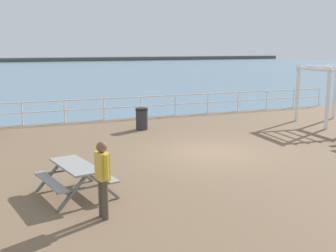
% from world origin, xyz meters
% --- Properties ---
extents(ground_plane, '(30.00, 24.00, 0.20)m').
position_xyz_m(ground_plane, '(0.00, 0.00, -0.10)').
color(ground_plane, brown).
extents(sea_band, '(142.00, 90.00, 0.01)m').
position_xyz_m(sea_band, '(0.00, 52.75, 0.00)').
color(sea_band, slate).
rests_on(sea_band, ground).
extents(distant_shoreline, '(142.00, 6.00, 1.80)m').
position_xyz_m(distant_shoreline, '(0.00, 95.75, 0.00)').
color(distant_shoreline, '#4C4C47').
rests_on(distant_shoreline, ground).
extents(seaward_railing, '(23.07, 0.07, 1.08)m').
position_xyz_m(seaward_railing, '(-0.00, 7.75, 0.75)').
color(seaward_railing, white).
rests_on(seaward_railing, ground).
extents(picnic_table_near_right, '(1.84, 2.06, 0.80)m').
position_xyz_m(picnic_table_near_right, '(-5.05, -2.44, 0.58)').
color(picnic_table_near_right, gray).
rests_on(picnic_table_near_right, ground).
extents(visitor, '(0.27, 0.53, 1.66)m').
position_xyz_m(visitor, '(-4.76, -4.06, 0.95)').
color(visitor, '#4C4233').
rests_on(visitor, ground).
extents(lattice_pergola, '(2.59, 2.71, 2.70)m').
position_xyz_m(lattice_pergola, '(7.75, 2.79, 2.00)').
color(lattice_pergola, white).
rests_on(lattice_pergola, ground).
extents(litter_bin, '(0.55, 0.55, 0.95)m').
position_xyz_m(litter_bin, '(-0.96, 4.73, 0.48)').
color(litter_bin, '#2D2D33').
rests_on(litter_bin, ground).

